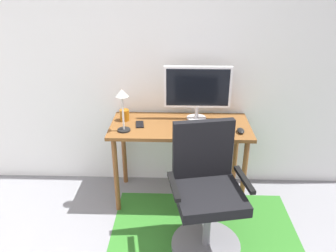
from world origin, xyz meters
The scene contains 10 objects.
wall_back centered at (0.00, 2.20, 1.30)m, with size 6.00×0.10×2.60m, color silver.
area_rug centered at (0.76, 1.27, 0.00)m, with size 1.55×1.20×0.01m, color #2B6922.
desk centered at (0.55, 1.85, 0.67)m, with size 1.24×0.57×0.76m.
monitor centered at (0.70, 1.99, 1.05)m, with size 0.60×0.18×0.49m.
keyboard centered at (0.72, 1.69, 0.77)m, with size 0.43×0.13×0.02m, color white.
computer_mouse centered at (1.06, 1.70, 0.78)m, with size 0.06×0.10×0.03m, color black.
coffee_cup centered at (0.04, 1.93, 0.82)m, with size 0.09×0.09×0.10m, color #91500E.
cell_phone centered at (0.19, 1.83, 0.77)m, with size 0.07×0.14×0.01m, color black.
desk_lamp centered at (0.07, 1.71, 1.03)m, with size 0.11×0.11×0.37m.
office_chair centered at (0.75, 1.22, 0.43)m, with size 0.62×0.57×1.01m.
Camera 1 is at (0.53, -0.81, 1.97)m, focal length 35.17 mm.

